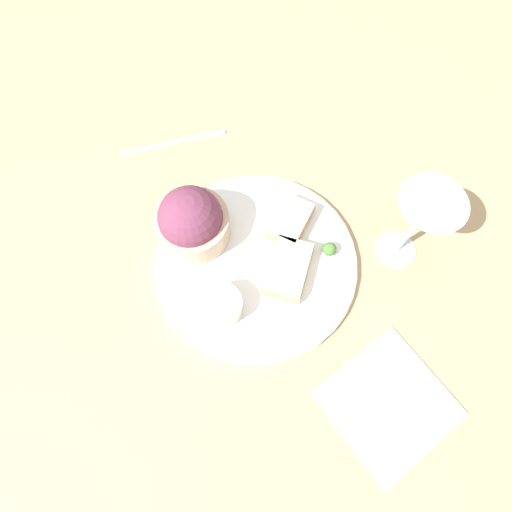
% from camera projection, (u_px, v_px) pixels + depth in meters
% --- Properties ---
extents(ground_plane, '(4.00, 4.00, 0.00)m').
position_uv_depth(ground_plane, '(256.00, 264.00, 0.61)').
color(ground_plane, tan).
extents(dinner_plate, '(0.31, 0.31, 0.01)m').
position_uv_depth(dinner_plate, '(256.00, 263.00, 0.61)').
color(dinner_plate, white).
rests_on(dinner_plate, ground_plane).
extents(salad_bowl, '(0.11, 0.11, 0.09)m').
position_uv_depth(salad_bowl, '(192.00, 221.00, 0.58)').
color(salad_bowl, tan).
rests_on(salad_bowl, dinner_plate).
extents(sauce_ramekin, '(0.06, 0.06, 0.03)m').
position_uv_depth(sauce_ramekin, '(225.00, 307.00, 0.56)').
color(sauce_ramekin, beige).
rests_on(sauce_ramekin, dinner_plate).
extents(cheese_toast_near, '(0.10, 0.08, 0.03)m').
position_uv_depth(cheese_toast_near, '(288.00, 268.00, 0.58)').
color(cheese_toast_near, tan).
rests_on(cheese_toast_near, dinner_plate).
extents(cheese_toast_far, '(0.08, 0.06, 0.03)m').
position_uv_depth(cheese_toast_far, '(290.00, 221.00, 0.61)').
color(cheese_toast_far, tan).
rests_on(cheese_toast_far, dinner_plate).
extents(wine_glass, '(0.09, 0.09, 0.15)m').
position_uv_depth(wine_glass, '(421.00, 218.00, 0.52)').
color(wine_glass, silver).
rests_on(wine_glass, ground_plane).
extents(garnish, '(0.02, 0.02, 0.02)m').
position_uv_depth(garnish, '(329.00, 249.00, 0.60)').
color(garnish, '#477533').
rests_on(garnish, dinner_plate).
extents(napkin, '(0.19, 0.19, 0.01)m').
position_uv_depth(napkin, '(389.00, 403.00, 0.54)').
color(napkin, beige).
rests_on(napkin, ground_plane).
extents(fork, '(0.14, 0.13, 0.01)m').
position_uv_depth(fork, '(173.00, 142.00, 0.70)').
color(fork, silver).
rests_on(fork, ground_plane).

